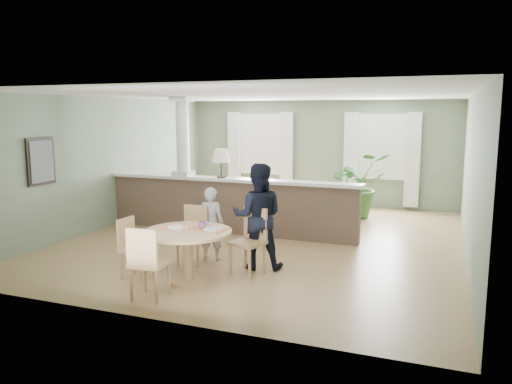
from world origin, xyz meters
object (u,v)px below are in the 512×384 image
at_px(sofa, 257,199).
at_px(child_person, 211,224).
at_px(chair_near, 147,260).
at_px(man_person, 258,216).
at_px(houseplant, 357,185).
at_px(chair_side, 133,245).
at_px(chair_far_boy, 193,232).
at_px(dining_table, 188,241).
at_px(chair_far_man, 251,237).

distance_m(sofa, child_person, 3.49).
distance_m(chair_near, man_person, 1.99).
xyz_separation_m(sofa, chair_near, (0.52, -5.35, 0.12)).
bearing_deg(houseplant, man_person, -99.96).
distance_m(child_person, man_person, 0.90).
height_order(sofa, chair_side, chair_side).
height_order(houseplant, chair_side, houseplant).
relative_size(houseplant, chair_side, 1.69).
xyz_separation_m(chair_far_boy, chair_side, (-0.49, -0.95, -0.02)).
distance_m(chair_far_boy, man_person, 1.11).
relative_size(houseplant, dining_table, 1.19).
bearing_deg(chair_near, houseplant, -109.53).
distance_m(chair_far_man, chair_near, 1.73).
distance_m(sofa, chair_far_boy, 3.71).
xyz_separation_m(sofa, child_person, (0.50, -3.45, 0.19)).
bearing_deg(chair_near, chair_far_man, -123.26).
height_order(sofa, chair_far_man, chair_far_man).
bearing_deg(chair_far_man, dining_table, -116.09).
height_order(houseplant, chair_near, houseplant).
relative_size(houseplant, chair_far_man, 1.51).
bearing_deg(child_person, houseplant, -116.79).
bearing_deg(man_person, houseplant, -116.54).
bearing_deg(chair_side, dining_table, -81.94).
bearing_deg(houseplant, chair_near, -104.59).
relative_size(chair_side, man_person, 0.54).
bearing_deg(chair_side, chair_near, -132.89).
distance_m(dining_table, chair_side, 0.88).
bearing_deg(houseplant, sofa, -158.25).
bearing_deg(chair_far_boy, chair_near, -87.28).
height_order(dining_table, chair_side, chair_side).
height_order(chair_side, man_person, man_person).
height_order(dining_table, man_person, man_person).
xyz_separation_m(chair_near, chair_side, (-0.70, 0.70, -0.05)).
bearing_deg(man_person, chair_far_boy, -10.14).
height_order(houseplant, man_person, man_person).
relative_size(sofa, chair_side, 3.23).
xyz_separation_m(dining_table, chair_near, (-0.16, -0.79, -0.07)).
bearing_deg(man_person, chair_side, 18.28).
height_order(chair_side, child_person, child_person).
bearing_deg(houseplant, chair_far_man, -99.65).
xyz_separation_m(sofa, chair_side, (-0.18, -4.65, 0.07)).
relative_size(chair_far_man, chair_side, 1.12).
xyz_separation_m(dining_table, chair_side, (-0.86, -0.09, -0.12)).
distance_m(sofa, man_person, 3.85).
height_order(sofa, man_person, man_person).
relative_size(dining_table, chair_side, 1.42).
bearing_deg(dining_table, chair_far_man, 47.81).
distance_m(chair_far_boy, child_person, 0.33).
relative_size(chair_far_man, child_person, 0.82).
xyz_separation_m(chair_far_boy, chair_far_man, (1.04, -0.14, 0.04)).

